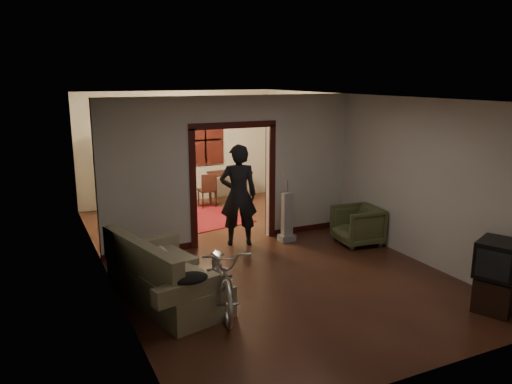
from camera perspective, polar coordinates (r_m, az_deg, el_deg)
floor at (r=9.16m, az=-0.81°, el=-6.94°), size 5.00×8.50×0.01m
ceiling at (r=8.61m, az=-0.87°, el=10.84°), size 5.00×8.50×0.01m
wall_back at (r=12.72m, az=-8.86°, el=5.07°), size 5.00×0.02×2.80m
wall_left at (r=8.09m, az=-17.16°, el=0.10°), size 0.02×8.50×2.80m
wall_right at (r=10.06m, az=12.24°, el=2.84°), size 0.02×8.50×2.80m
partition_wall at (r=9.46m, az=-2.73°, el=2.48°), size 5.00×0.14×2.80m
door_casing at (r=9.52m, az=-2.71°, el=0.70°), size 1.74×0.20×2.32m
far_window at (r=12.88m, az=-5.83°, el=5.93°), size 0.98×0.06×1.28m
chandelier at (r=10.96m, az=-6.36°, el=8.88°), size 0.24×0.24×0.24m
light_switch at (r=9.86m, az=3.09°, el=2.03°), size 0.08×0.01×0.12m
sofa at (r=7.24m, az=-10.12°, el=-8.74°), size 1.40×2.21×0.94m
rolled_paper at (r=7.51m, az=-10.02°, el=-7.42°), size 0.11×0.87×0.11m
jacket at (r=6.36m, az=-7.54°, el=-9.74°), size 0.45×0.34×0.13m
bicycle at (r=6.98m, az=-3.89°, el=-9.39°), size 1.03×1.90×0.95m
armchair at (r=9.72m, az=11.52°, el=-3.75°), size 0.88×0.86×0.73m
tv_stand at (r=7.67m, az=25.64°, el=-10.50°), size 0.67×0.64×0.47m
crt_tv at (r=7.49m, az=26.03°, el=-6.89°), size 0.74×0.71×0.50m
vacuum at (r=9.69m, az=3.57°, el=-2.85°), size 0.34×0.29×0.96m
person at (r=9.36m, az=-2.03°, el=-0.36°), size 0.81×0.65×1.93m
oriental_rug at (r=11.45m, az=-5.97°, el=-2.85°), size 1.88×2.25×0.02m
locker at (r=12.15m, az=-13.73°, el=2.24°), size 1.03×0.72×1.87m
globe at (r=12.00m, az=-13.99°, el=6.97°), size 0.28×0.28×0.28m
desk at (r=12.75m, az=-3.00°, el=0.59°), size 1.14×0.80×0.77m
desk_chair at (r=12.25m, az=-5.65°, el=0.21°), size 0.48×0.48×0.85m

